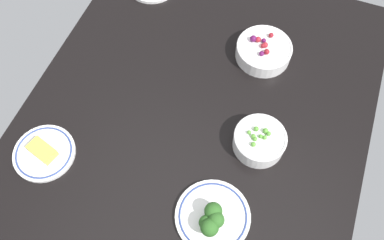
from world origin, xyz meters
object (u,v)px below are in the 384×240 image
at_px(plate_broccoli, 212,218).
at_px(plate_cheese, 44,153).
at_px(bowl_berries, 264,51).
at_px(bowl_peas, 259,142).

height_order(plate_broccoli, plate_cheese, plate_broccoli).
distance_m(plate_broccoli, plate_cheese, 0.50).
bearing_deg(plate_cheese, plate_broccoli, -91.13).
xyz_separation_m(plate_broccoli, bowl_berries, (0.55, 0.02, 0.00)).
distance_m(plate_broccoli, bowl_peas, 0.25).
bearing_deg(plate_cheese, bowl_peas, -67.09).
xyz_separation_m(bowl_peas, plate_cheese, (-0.23, 0.55, -0.02)).
relative_size(bowl_berries, plate_cheese, 1.01).
height_order(plate_broccoli, bowl_berries, plate_broccoli).
bearing_deg(plate_broccoli, plate_cheese, 88.87).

